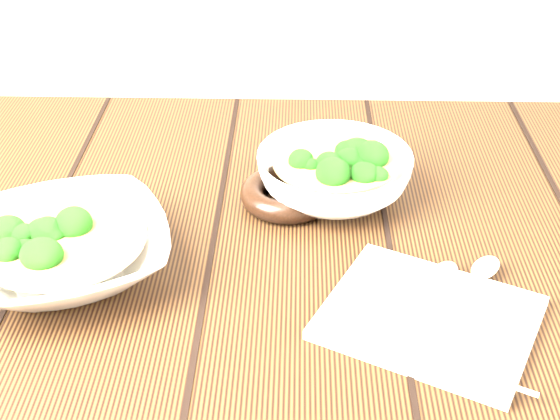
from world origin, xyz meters
name	(u,v)px	position (x,y,z in m)	size (l,w,h in m)	color
table	(233,331)	(0.00, 0.00, 0.63)	(1.20, 0.80, 0.75)	#321F0E
soup_bowl_front	(64,250)	(-0.17, -0.04, 0.78)	(0.28, 0.28, 0.06)	silver
soup_bowl_back	(334,173)	(0.12, 0.12, 0.78)	(0.23, 0.23, 0.07)	silver
trivet	(287,193)	(0.06, 0.10, 0.76)	(0.11, 0.11, 0.03)	black
napkin	(429,318)	(0.21, -0.11, 0.76)	(0.20, 0.16, 0.01)	#BCB39C
spoon_left	(432,290)	(0.21, -0.08, 0.76)	(0.09, 0.15, 0.01)	#AFA89A
spoon_right	(473,283)	(0.26, -0.07, 0.76)	(0.11, 0.14, 0.01)	#AFA89A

